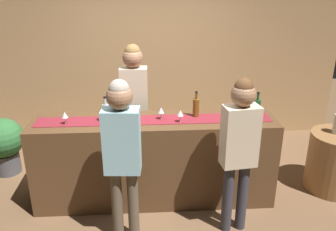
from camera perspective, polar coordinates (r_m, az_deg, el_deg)
name	(u,v)px	position (r m, az deg, el deg)	size (l,w,h in m)	color
ground_plane	(155,197)	(4.45, -2.04, -12.99)	(10.00, 10.00, 0.00)	brown
back_wall	(151,49)	(5.66, -2.81, 10.70)	(6.00, 0.12, 2.90)	tan
bar_counter	(155,160)	(4.18, -2.14, -7.22)	(2.75, 0.60, 1.02)	#543821
counter_runner_cloth	(154,120)	(3.95, -2.24, -0.68)	(2.61, 0.28, 0.01)	maroon
wine_bottle_amber	(196,107)	(4.02, 4.52, 1.33)	(0.07, 0.07, 0.30)	brown
wine_bottle_clear	(106,113)	(3.89, -9.97, 0.38)	(0.07, 0.07, 0.30)	#B2C6C1
wine_bottle_green	(257,108)	(4.10, 14.12, 1.13)	(0.07, 0.07, 0.30)	#194723
wine_glass_near_customer	(180,113)	(3.85, 1.99, 0.34)	(0.07, 0.07, 0.14)	silver
wine_glass_mid_counter	(161,111)	(3.93, -1.12, 0.79)	(0.07, 0.07, 0.14)	silver
wine_glass_far_end	(65,115)	(3.95, -16.27, 0.04)	(0.07, 0.07, 0.14)	silver
bartender	(134,97)	(4.47, -5.46, 2.99)	(0.34, 0.25, 1.77)	#26262B
customer_sipping	(239,142)	(3.51, 11.41, -4.17)	(0.36, 0.24, 1.66)	#33333D
customer_browsing	(122,147)	(3.33, -7.39, -4.98)	(0.35, 0.24, 1.69)	brown
round_side_table	(335,162)	(4.90, 25.32, -6.72)	(0.68, 0.68, 0.74)	olive
potted_plant_tall	(4,142)	(5.21, -24.87, -3.93)	(0.53, 0.53, 0.78)	#4C4C51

